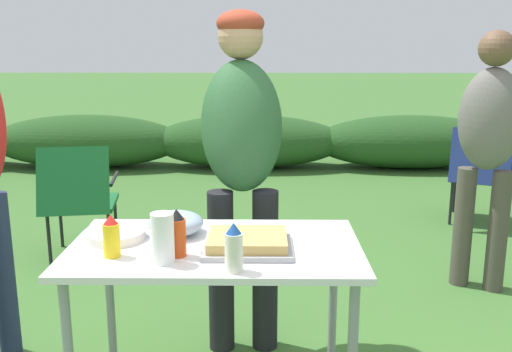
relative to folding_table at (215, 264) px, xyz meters
The scene contains 13 objects.
shrub_hedge 4.90m from the folding_table, 90.00° to the left, with size 14.40×0.90×0.65m.
folding_table is the anchor object (origin of this frame).
food_tray 0.17m from the folding_table, 20.91° to the right, with size 0.33×0.28×0.06m.
plate_stack 0.41m from the folding_table, behind, with size 0.24×0.24×0.04m, color white.
mixing_bowl 0.24m from the folding_table, 143.65° to the left, with size 0.22×0.22×0.09m, color #99B2CC.
paper_cup_stack 0.30m from the folding_table, 132.07° to the right, with size 0.08×0.08×0.18m, color white.
hot_sauce_bottle 0.23m from the folding_table, 136.31° to the right, with size 0.06×0.06×0.17m.
mayo_bottle 0.32m from the folding_table, 71.86° to the right, with size 0.06×0.06×0.17m.
mustard_bottle 0.41m from the folding_table, 160.33° to the right, with size 0.06×0.06×0.16m.
standing_person_in_navy_coat 0.77m from the folding_table, 83.29° to the left, with size 0.42×0.53×1.65m.
standing_person_in_red_jacket 2.02m from the folding_table, 40.74° to the left, with size 0.44×0.40×1.56m.
camp_chair_green_behind_table 2.04m from the folding_table, 122.12° to the left, with size 0.55×0.65×0.83m.
camp_chair_near_hedge 3.27m from the folding_table, 52.57° to the left, with size 0.65×0.72×0.83m.
Camera 1 is at (0.18, -2.04, 1.48)m, focal length 40.00 mm.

